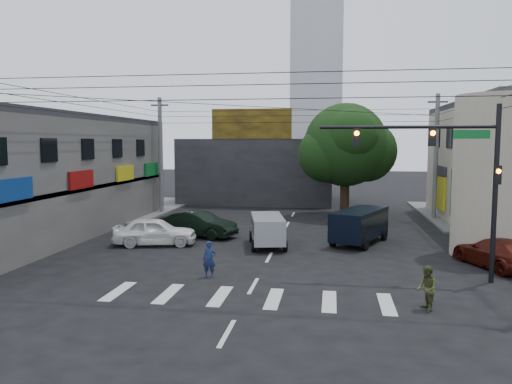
% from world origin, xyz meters
% --- Properties ---
extents(ground, '(160.00, 160.00, 0.00)m').
position_xyz_m(ground, '(0.00, 0.00, 0.00)').
color(ground, black).
rests_on(ground, ground).
extents(sidewalk_far_left, '(16.00, 16.00, 0.15)m').
position_xyz_m(sidewalk_far_left, '(-18.00, 18.00, 0.07)').
color(sidewalk_far_left, '#514F4C').
rests_on(sidewalk_far_left, ground).
extents(corner_column, '(4.00, 4.00, 8.00)m').
position_xyz_m(corner_column, '(11.00, 4.00, 4.00)').
color(corner_column, '#9D957D').
rests_on(corner_column, ground).
extents(building_far, '(14.00, 10.00, 6.00)m').
position_xyz_m(building_far, '(-4.00, 26.00, 3.00)').
color(building_far, '#232326').
rests_on(building_far, ground).
extents(billboard, '(7.00, 0.30, 2.60)m').
position_xyz_m(billboard, '(-4.00, 21.10, 7.30)').
color(billboard, olive).
rests_on(billboard, building_far).
extents(tower_distant, '(9.00, 9.00, 44.00)m').
position_xyz_m(tower_distant, '(0.00, 70.00, 22.00)').
color(tower_distant, silver).
rests_on(tower_distant, ground).
extents(street_tree, '(6.40, 6.40, 8.70)m').
position_xyz_m(street_tree, '(4.00, 17.00, 5.47)').
color(street_tree, black).
rests_on(street_tree, ground).
extents(traffic_gantry, '(7.10, 0.35, 7.20)m').
position_xyz_m(traffic_gantry, '(7.82, -1.00, 4.83)').
color(traffic_gantry, black).
rests_on(traffic_gantry, ground).
extents(utility_pole_far_left, '(0.32, 0.32, 9.20)m').
position_xyz_m(utility_pole_far_left, '(-10.50, 16.00, 4.60)').
color(utility_pole_far_left, '#59595B').
rests_on(utility_pole_far_left, ground).
extents(utility_pole_far_right, '(0.32, 0.32, 9.20)m').
position_xyz_m(utility_pole_far_right, '(10.50, 16.00, 4.60)').
color(utility_pole_far_right, '#59595B').
rests_on(utility_pole_far_right, ground).
extents(dark_sedan, '(4.18, 5.56, 1.54)m').
position_xyz_m(dark_sedan, '(-4.91, 6.81, 0.77)').
color(dark_sedan, black).
rests_on(dark_sedan, ground).
extents(white_compact, '(3.75, 5.30, 1.54)m').
position_xyz_m(white_compact, '(-6.63, 4.00, 0.77)').
color(white_compact, white).
rests_on(white_compact, ground).
extents(maroon_sedan, '(5.15, 6.07, 1.38)m').
position_xyz_m(maroon_sedan, '(10.48, 1.54, 0.69)').
color(maroon_sedan, '#411009').
rests_on(maroon_sedan, ground).
extents(silver_minivan, '(4.55, 3.19, 1.68)m').
position_xyz_m(silver_minivan, '(-0.43, 4.59, 0.84)').
color(silver_minivan, '#9DA0A5').
rests_on(silver_minivan, ground).
extents(navy_van, '(6.09, 5.24, 1.92)m').
position_xyz_m(navy_van, '(4.60, 6.20, 0.96)').
color(navy_van, black).
rests_on(navy_van, ground).
extents(traffic_officer, '(0.60, 0.43, 1.54)m').
position_xyz_m(traffic_officer, '(-2.04, -2.00, 0.77)').
color(traffic_officer, '#152249').
rests_on(traffic_officer, ground).
extents(pedestrian_olive, '(0.98, 0.88, 1.54)m').
position_xyz_m(pedestrian_olive, '(6.25, -4.96, 0.77)').
color(pedestrian_olive, '#3D421E').
rests_on(pedestrian_olive, ground).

